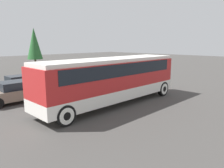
% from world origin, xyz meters
% --- Properties ---
extents(ground_plane, '(120.00, 120.00, 0.00)m').
position_xyz_m(ground_plane, '(0.00, 0.00, 0.00)').
color(ground_plane, '#423F3D').
extents(tour_bus, '(11.00, 2.55, 3.13)m').
position_xyz_m(tour_bus, '(0.10, -0.00, 1.89)').
color(tour_bus, silver).
rests_on(tour_bus, ground_plane).
extents(parked_car_near, '(4.53, 1.80, 1.36)m').
position_xyz_m(parked_car_near, '(-2.32, 8.57, 0.69)').
color(parked_car_near, '#2D5638').
rests_on(parked_car_near, ground_plane).
extents(parked_car_mid, '(4.41, 1.95, 1.34)m').
position_xyz_m(parked_car_mid, '(5.86, 6.47, 0.67)').
color(parked_car_mid, maroon).
rests_on(parked_car_mid, ground_plane).
extents(parked_car_far, '(4.49, 1.88, 1.49)m').
position_xyz_m(parked_car_far, '(-4.11, 5.21, 0.75)').
color(parked_car_far, '#7A6B5B').
rests_on(parked_car_far, ground_plane).
extents(tree_center, '(2.34, 2.34, 6.40)m').
position_xyz_m(tree_center, '(5.83, 22.79, 3.97)').
color(tree_center, brown).
rests_on(tree_center, ground_plane).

